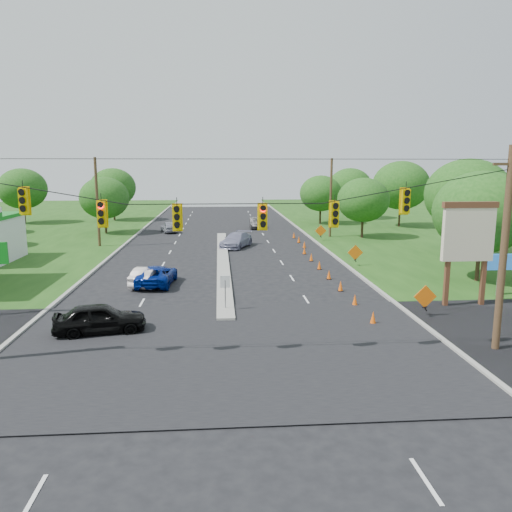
{
  "coord_description": "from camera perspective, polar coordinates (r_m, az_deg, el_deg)",
  "views": [
    {
      "loc": [
        -0.31,
        -21.42,
        8.12
      ],
      "look_at": [
        1.89,
        7.92,
        2.8
      ],
      "focal_mm": 35.0,
      "sensor_mm": 36.0,
      "label": 1
    }
  ],
  "objects": [
    {
      "name": "tree_11",
      "position": [
        79.14,
        10.68,
        7.78
      ],
      "size": [
        6.72,
        6.72,
        7.84
      ],
      "color": "black",
      "rests_on": "ground"
    },
    {
      "name": "tree_9",
      "position": [
        57.9,
        12.15,
        6.27
      ],
      "size": [
        5.88,
        5.88,
        6.86
      ],
      "color": "black",
      "rests_on": "ground"
    },
    {
      "name": "cone_5",
      "position": [
        43.37,
        6.34,
        -0.14
      ],
      "size": [
        0.32,
        0.32,
        0.7
      ],
      "primitive_type": "cone",
      "color": "#FA5C0C",
      "rests_on": "ground"
    },
    {
      "name": "work_sign_2",
      "position": [
        55.02,
        7.4,
        2.82
      ],
      "size": [
        1.27,
        0.58,
        1.37
      ],
      "color": "black",
      "rests_on": "ground"
    },
    {
      "name": "work_sign_0",
      "position": [
        28.62,
        18.76,
        -4.53
      ],
      "size": [
        1.27,
        0.58,
        1.37
      ],
      "color": "black",
      "rests_on": "ground"
    },
    {
      "name": "cone_2",
      "position": [
        33.33,
        9.64,
        -3.38
      ],
      "size": [
        0.32,
        0.32,
        0.7
      ],
      "primitive_type": "cone",
      "color": "#FA5C0C",
      "rests_on": "ground"
    },
    {
      "name": "cone_7",
      "position": [
        50.27,
        5.55,
        1.31
      ],
      "size": [
        0.32,
        0.32,
        0.7
      ],
      "primitive_type": "cone",
      "color": "#FA5C0C",
      "rests_on": "ground"
    },
    {
      "name": "tree_5",
      "position": [
        63.04,
        -16.93,
        6.37
      ],
      "size": [
        5.88,
        5.88,
        6.86
      ],
      "color": "black",
      "rests_on": "ground"
    },
    {
      "name": "signal_span",
      "position": [
        20.66,
        -3.52,
        1.46
      ],
      "size": [
        25.6,
        0.32,
        9.0
      ],
      "color": "#422D1C",
      "rests_on": "ground"
    },
    {
      "name": "tree_6",
      "position": [
        78.08,
        -16.02,
        7.54
      ],
      "size": [
        6.72,
        6.72,
        7.84
      ],
      "color": "black",
      "rests_on": "ground"
    },
    {
      "name": "cone_8",
      "position": [
        53.68,
        4.92,
        1.89
      ],
      "size": [
        0.32,
        0.32,
        0.7
      ],
      "primitive_type": "cone",
      "color": "#FA5C0C",
      "rests_on": "ground"
    },
    {
      "name": "cone_4",
      "position": [
        40.0,
        7.25,
        -1.04
      ],
      "size": [
        0.32,
        0.32,
        0.7
      ],
      "primitive_type": "cone",
      "color": "#FA5C0C",
      "rests_on": "ground"
    },
    {
      "name": "pylon_sign",
      "position": [
        31.52,
        23.41,
        1.89
      ],
      "size": [
        5.9,
        2.3,
        6.12
      ],
      "color": "#59331E",
      "rests_on": "ground"
    },
    {
      "name": "silver_car_oncoming",
      "position": [
        62.85,
        -9.9,
        3.31
      ],
      "size": [
        2.64,
        4.34,
        1.38
      ],
      "primitive_type": "imported",
      "rotation": [
        0.0,
        0.0,
        3.41
      ],
      "color": "#8F8F9E",
      "rests_on": "ground"
    },
    {
      "name": "curb_left",
      "position": [
        52.97,
        -14.89,
        1.08
      ],
      "size": [
        0.25,
        110.0,
        0.16
      ],
      "primitive_type": "cube",
      "color": "gray",
      "rests_on": "ground"
    },
    {
      "name": "cone_6",
      "position": [
        46.76,
        5.55,
        0.64
      ],
      "size": [
        0.32,
        0.32,
        0.7
      ],
      "primitive_type": "cone",
      "color": "#FA5C0C",
      "rests_on": "ground"
    },
    {
      "name": "tree_10",
      "position": [
        69.84,
        16.23,
        7.76
      ],
      "size": [
        7.56,
        7.56,
        8.82
      ],
      "color": "black",
      "rests_on": "ground"
    },
    {
      "name": "tree_4",
      "position": [
        78.53,
        -25.13,
        6.98
      ],
      "size": [
        6.72,
        6.72,
        7.84
      ],
      "color": "black",
      "rests_on": "ground"
    },
    {
      "name": "ground",
      "position": [
        22.91,
        -3.29,
        -10.53
      ],
      "size": [
        160.0,
        160.0,
        0.0
      ],
      "primitive_type": "plane",
      "color": "black",
      "rests_on": "ground"
    },
    {
      "name": "cone_3",
      "position": [
        36.65,
        8.34,
        -2.1
      ],
      "size": [
        0.32,
        0.32,
        0.7
      ],
      "primitive_type": "cone",
      "color": "#FA5C0C",
      "rests_on": "ground"
    },
    {
      "name": "silver_car_far",
      "position": [
        50.46,
        -2.27,
        1.84
      ],
      "size": [
        3.95,
        5.55,
        1.49
      ],
      "primitive_type": "imported",
      "rotation": [
        0.0,
        0.0,
        -0.41
      ],
      "color": "#8585A3",
      "rests_on": "ground"
    },
    {
      "name": "utility_pole_far_right",
      "position": [
        57.97,
        8.54,
        6.56
      ],
      "size": [
        0.28,
        0.28,
        9.0
      ],
      "primitive_type": "cylinder",
      "color": "#422D1C",
      "rests_on": "ground"
    },
    {
      "name": "dark_car_receding",
      "position": [
        66.06,
        -0.06,
        3.8
      ],
      "size": [
        1.55,
        4.24,
        1.39
      ],
      "primitive_type": "imported",
      "rotation": [
        0.0,
        0.0,
        -0.02
      ],
      "color": "#292929",
      "rests_on": "ground"
    },
    {
      "name": "work_sign_1",
      "position": [
        41.56,
        11.28,
        0.31
      ],
      "size": [
        1.27,
        0.58,
        1.37
      ],
      "color": "black",
      "rests_on": "ground"
    },
    {
      "name": "cone_1",
      "position": [
        30.05,
        11.24,
        -4.94
      ],
      "size": [
        0.32,
        0.32,
        0.7
      ],
      "primitive_type": "cone",
      "color": "#FA5C0C",
      "rests_on": "ground"
    },
    {
      "name": "cone_9",
      "position": [
        57.1,
        4.36,
        2.4
      ],
      "size": [
        0.32,
        0.32,
        0.7
      ],
      "primitive_type": "cone",
      "color": "#FA5C0C",
      "rests_on": "ground"
    },
    {
      "name": "blue_pickup",
      "position": [
        35.17,
        -11.26,
        -2.17
      ],
      "size": [
        2.66,
        5.06,
        1.36
      ],
      "primitive_type": "imported",
      "rotation": [
        0.0,
        0.0,
        3.06
      ],
      "color": "navy",
      "rests_on": "ground"
    },
    {
      "name": "cross_street",
      "position": [
        22.91,
        -3.29,
        -10.53
      ],
      "size": [
        160.0,
        14.0,
        0.02
      ],
      "primitive_type": "cube",
      "color": "black",
      "rests_on": "ground"
    },
    {
      "name": "median_sign",
      "position": [
        28.22,
        -3.54,
        -3.42
      ],
      "size": [
        0.55,
        0.06,
        2.05
      ],
      "color": "gray",
      "rests_on": "ground"
    },
    {
      "name": "cone_0",
      "position": [
        26.83,
        13.23,
        -6.87
      ],
      "size": [
        0.32,
        0.32,
        0.7
      ],
      "primitive_type": "cone",
      "color": "#FA5C0C",
      "rests_on": "ground"
    },
    {
      "name": "tree_12",
      "position": [
        70.98,
        7.4,
        7.11
      ],
      "size": [
        5.88,
        5.88,
        6.86
      ],
      "color": "black",
      "rests_on": "ground"
    },
    {
      "name": "median",
      "position": [
        43.19,
        -3.8,
        -0.61
      ],
      "size": [
        1.0,
        34.0,
        0.18
      ],
      "primitive_type": "cube",
      "color": "gray",
      "rests_on": "ground"
    },
    {
      "name": "curb_right",
      "position": [
        53.09,
        7.07,
        1.37
      ],
      "size": [
        0.25,
        110.0,
        0.16
      ],
      "primitive_type": "cube",
      "color": "gray",
      "rests_on": "ground"
    },
    {
      "name": "tree_7",
      "position": [
        38.24,
        24.42,
        4.59
      ],
      "size": [
        6.72,
        6.72,
        7.84
      ],
      "color": "black",
      "rests_on": "ground"
    },
    {
      "name": "white_sedan",
      "position": [
        35.14,
        -12.31,
        -2.25
      ],
      "size": [
        2.13,
        4.2,
        1.32
      ],
      "primitive_type": "imported",
      "rotation": [
        0.0,
        0.0,
        2.95
      ],
      "color": "white",
      "rests_on": "ground"
    },
    {
      "name": "tree_8",
      "position": [
        48.88,
        23.02,
        6.46
      ],
      "size": [
        7.56,
        7.56,
        8.82
      ],
      "color": "black",
      "rests_on": "ground"
    },
    {
      "name": "utility_pole_far_left",
      "position": [
        52.97,
        -17.68,
        5.85
      ],
      "size": [
        0.28,
        0.28,
        9.0
      ],
      "primitive_type": "cylinder",
      "color": "#422D1C",
      "rests_on": "ground"
    },
    {
      "name": "black_sedan",
      "position": [
        25.83,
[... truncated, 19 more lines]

